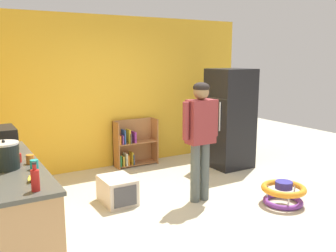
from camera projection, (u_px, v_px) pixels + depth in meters
ground_plane at (189, 207)px, 4.99m from camera, size 12.00×12.00×0.00m
back_wall at (118, 92)px, 6.71m from camera, size 5.20×0.06×2.70m
kitchen_counter at (10, 206)px, 3.88m from camera, size 0.65×2.13×0.90m
refrigerator at (230, 118)px, 6.67m from camera, size 0.73×0.68×1.78m
bookshelf at (132, 146)px, 6.83m from camera, size 0.80×0.28×0.85m
standing_person at (201, 131)px, 5.02m from camera, size 0.57×0.22×1.66m
baby_walker at (283, 193)px, 5.06m from camera, size 0.60×0.60×0.32m
pet_carrier at (117, 190)px, 5.10m from camera, size 0.42×0.55×0.36m
crock_pot at (4, 156)px, 3.64m from camera, size 0.28×0.28×0.30m
banana_bunch at (32, 178)px, 3.30m from camera, size 0.12×0.16×0.04m
ketchup_bottle at (35, 179)px, 3.05m from camera, size 0.07×0.07×0.25m
yellow_cup at (5, 155)px, 3.99m from camera, size 0.08×0.08×0.09m
red_cup at (18, 158)px, 3.88m from camera, size 0.08×0.08×0.09m
teal_cup at (34, 165)px, 3.64m from camera, size 0.08×0.08×0.09m
orange_cup at (30, 159)px, 3.83m from camera, size 0.08×0.08×0.09m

